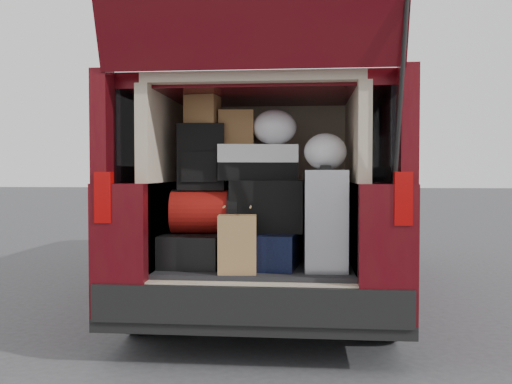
% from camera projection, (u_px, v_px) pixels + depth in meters
% --- Properties ---
extents(ground, '(80.00, 80.00, 0.00)m').
position_uv_depth(ground, '(255.00, 355.00, 3.46)').
color(ground, '#39393B').
rests_on(ground, ground).
extents(minivan, '(1.90, 5.35, 2.77)m').
position_uv_depth(minivan, '(273.00, 199.00, 5.28)').
color(minivan, black).
rests_on(minivan, ground).
extents(load_floor, '(1.24, 1.05, 0.55)m').
position_uv_depth(load_floor, '(259.00, 302.00, 3.72)').
color(load_floor, black).
rests_on(load_floor, ground).
extents(black_hardshell, '(0.42, 0.55, 0.21)m').
position_uv_depth(black_hardshell, '(196.00, 249.00, 3.61)').
color(black_hardshell, black).
rests_on(black_hardshell, load_floor).
extents(navy_hardshell, '(0.48, 0.56, 0.22)m').
position_uv_depth(navy_hardshell, '(266.00, 249.00, 3.56)').
color(navy_hardshell, black).
rests_on(navy_hardshell, load_floor).
extents(silver_roller, '(0.28, 0.43, 0.63)m').
position_uv_depth(silver_roller, '(324.00, 220.00, 3.45)').
color(silver_roller, silver).
rests_on(silver_roller, load_floor).
extents(kraft_bag, '(0.24, 0.17, 0.36)m').
position_uv_depth(kraft_bag, '(237.00, 244.00, 3.29)').
color(kraft_bag, olive).
rests_on(kraft_bag, load_floor).
extents(red_duffel, '(0.46, 0.32, 0.29)m').
position_uv_depth(red_duffel, '(205.00, 212.00, 3.59)').
color(red_duffel, maroon).
rests_on(red_duffel, black_hardshell).
extents(black_soft_case, '(0.47, 0.29, 0.34)m').
position_uv_depth(black_soft_case, '(267.00, 206.00, 3.57)').
color(black_soft_case, black).
rests_on(black_soft_case, navy_hardshell).
extents(backpack, '(0.32, 0.21, 0.44)m').
position_uv_depth(backpack, '(202.00, 157.00, 3.61)').
color(backpack, black).
rests_on(backpack, red_duffel).
extents(twotone_duffel, '(0.56, 0.35, 0.23)m').
position_uv_depth(twotone_duffel, '(257.00, 163.00, 3.61)').
color(twotone_duffel, silver).
rests_on(twotone_duffel, black_soft_case).
extents(grocery_sack_lower, '(0.23, 0.20, 0.19)m').
position_uv_depth(grocery_sack_lower, '(203.00, 110.00, 3.62)').
color(grocery_sack_lower, brown).
rests_on(grocery_sack_lower, backpack).
extents(grocery_sack_upper, '(0.24, 0.20, 0.23)m').
position_uv_depth(grocery_sack_upper, '(237.00, 128.00, 3.65)').
color(grocery_sack_upper, brown).
rests_on(grocery_sack_upper, twotone_duffel).
extents(plastic_bag_center, '(0.32, 0.30, 0.24)m').
position_uv_depth(plastic_bag_center, '(275.00, 127.00, 3.61)').
color(plastic_bag_center, white).
rests_on(plastic_bag_center, twotone_duffel).
extents(plastic_bag_right, '(0.31, 0.29, 0.24)m').
position_uv_depth(plastic_bag_right, '(325.00, 152.00, 3.46)').
color(plastic_bag_right, white).
rests_on(plastic_bag_right, silver_roller).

